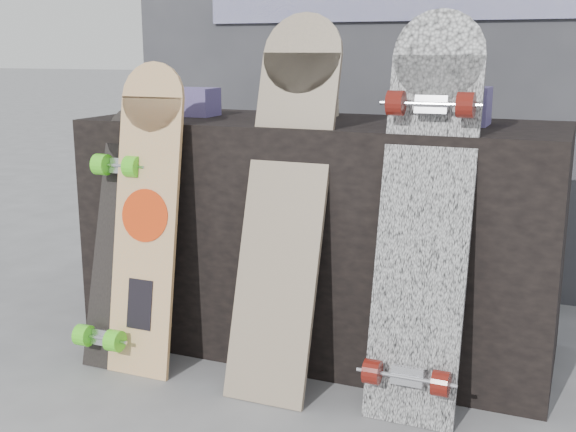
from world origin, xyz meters
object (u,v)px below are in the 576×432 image
at_px(vendor_table, 320,235).
at_px(longboard_geisha, 146,211).
at_px(longboard_celtic, 287,192).
at_px(skateboard_dark, 118,236).
at_px(longboard_cascadia, 425,210).

bearing_deg(vendor_table, longboard_geisha, -138.95).
bearing_deg(longboard_celtic, skateboard_dark, -173.01).
height_order(vendor_table, longboard_geisha, longboard_geisha).
relative_size(vendor_table, longboard_cascadia, 1.39).
relative_size(longboard_celtic, longboard_cascadia, 1.00).
distance_m(longboard_cascadia, skateboard_dark, 1.02).
distance_m(longboard_geisha, longboard_cascadia, 0.89).
distance_m(longboard_geisha, skateboard_dark, 0.15).
distance_m(vendor_table, longboard_celtic, 0.38).
xyz_separation_m(longboard_geisha, longboard_cascadia, (0.89, 0.05, 0.07)).
bearing_deg(longboard_celtic, longboard_cascadia, -2.89).
height_order(vendor_table, skateboard_dark, skateboard_dark).
bearing_deg(vendor_table, longboard_cascadia, -38.24).
bearing_deg(longboard_cascadia, vendor_table, 141.76).
xyz_separation_m(longboard_celtic, skateboard_dark, (-0.58, -0.07, -0.18)).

